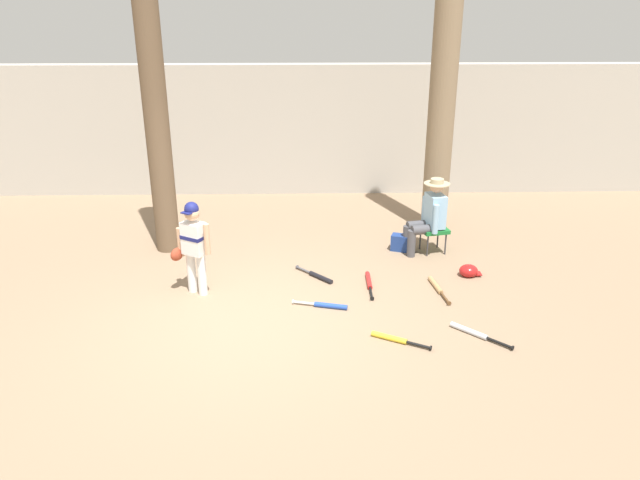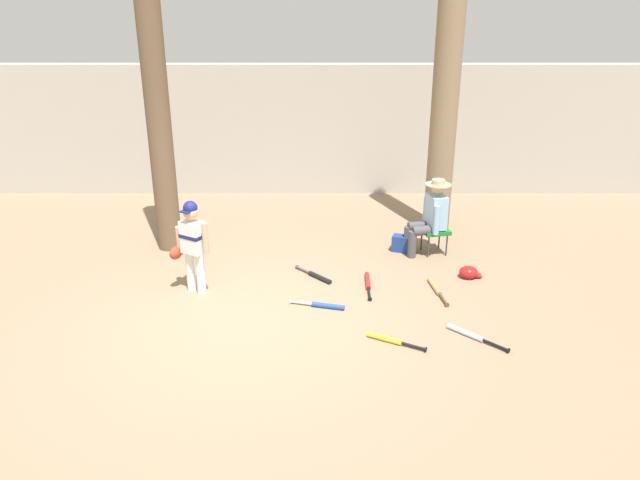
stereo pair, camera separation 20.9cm
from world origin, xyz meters
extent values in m
plane|color=#897056|center=(0.00, 0.00, 0.00)|extent=(60.00, 60.00, 0.00)
cube|color=#ADA89E|center=(0.00, 5.56, 1.29)|extent=(18.00, 0.36, 2.57)
cylinder|color=brown|center=(-1.52, 2.47, 2.59)|extent=(0.37, 0.37, 5.17)
cone|color=brown|center=(-1.52, 2.47, 0.00)|extent=(0.58, 0.58, 0.22)
cylinder|color=#7F6B51|center=(2.91, 3.27, 2.58)|extent=(0.44, 0.44, 5.15)
cone|color=#7F6B51|center=(2.91, 3.27, 0.00)|extent=(0.62, 0.62, 0.26)
cylinder|color=white|center=(-0.72, 0.82, 0.29)|extent=(0.12, 0.12, 0.58)
cylinder|color=white|center=(-0.87, 0.92, 0.29)|extent=(0.12, 0.12, 0.58)
cube|color=white|center=(-0.80, 0.87, 0.80)|extent=(0.36, 0.33, 0.44)
cube|color=navy|center=(-0.80, 0.87, 0.82)|extent=(0.37, 0.34, 0.05)
sphere|color=tan|center=(-0.80, 0.87, 1.15)|extent=(0.20, 0.20, 0.20)
sphere|color=navy|center=(-0.80, 0.87, 1.21)|extent=(0.19, 0.19, 0.19)
cube|color=navy|center=(-0.84, 0.79, 1.19)|extent=(0.17, 0.16, 0.02)
cylinder|color=tan|center=(-0.60, 0.73, 0.84)|extent=(0.11, 0.11, 0.42)
cylinder|color=tan|center=(-1.00, 0.94, 0.72)|extent=(0.11, 0.11, 0.40)
ellipsoid|color=#933823|center=(-1.04, 0.90, 0.56)|extent=(0.22, 0.25, 0.18)
cube|color=#196B2D|center=(2.69, 2.24, 0.38)|extent=(0.47, 0.47, 0.06)
cylinder|color=#333338|center=(2.58, 2.06, 0.19)|extent=(0.02, 0.02, 0.38)
cylinder|color=#333338|center=(2.52, 2.35, 0.19)|extent=(0.02, 0.02, 0.38)
cylinder|color=#333338|center=(2.87, 2.12, 0.19)|extent=(0.02, 0.02, 0.38)
cylinder|color=#333338|center=(2.81, 2.41, 0.19)|extent=(0.02, 0.02, 0.38)
cylinder|color=#47474C|center=(2.32, 2.06, 0.21)|extent=(0.13, 0.13, 0.43)
cylinder|color=#47474C|center=(2.28, 2.25, 0.21)|extent=(0.13, 0.13, 0.43)
cylinder|color=#47474C|center=(2.52, 2.10, 0.43)|extent=(0.42, 0.23, 0.15)
cylinder|color=#47474C|center=(2.48, 2.29, 0.43)|extent=(0.42, 0.23, 0.15)
cube|color=#8CB7D8|center=(2.69, 2.24, 0.69)|extent=(0.31, 0.40, 0.52)
cylinder|color=#8CB7D8|center=(2.66, 2.00, 0.63)|extent=(0.11, 0.11, 0.46)
cylinder|color=#8CB7D8|center=(2.57, 2.44, 0.63)|extent=(0.11, 0.11, 0.46)
sphere|color=tan|center=(2.69, 2.24, 1.09)|extent=(0.22, 0.22, 0.22)
cylinder|color=tan|center=(2.69, 2.24, 1.12)|extent=(0.40, 0.40, 0.02)
cylinder|color=tan|center=(2.69, 2.24, 1.16)|extent=(0.20, 0.20, 0.09)
cube|color=navy|center=(2.22, 2.29, 0.13)|extent=(0.38, 0.28, 0.26)
cylinder|color=red|center=(1.57, 1.13, 0.03)|extent=(0.08, 0.48, 0.07)
cylinder|color=black|center=(1.56, 0.73, 0.03)|extent=(0.04, 0.32, 0.03)
cylinder|color=black|center=(1.56, 0.57, 0.03)|extent=(0.06, 0.02, 0.06)
cylinder|color=yellow|center=(1.66, -0.44, 0.03)|extent=(0.41, 0.27, 0.07)
cylinder|color=black|center=(1.98, -0.61, 0.03)|extent=(0.27, 0.17, 0.03)
cylinder|color=black|center=(2.10, -0.68, 0.03)|extent=(0.04, 0.06, 0.06)
cylinder|color=tan|center=(2.49, 0.95, 0.03)|extent=(0.13, 0.48, 0.07)
cylinder|color=brown|center=(2.54, 0.56, 0.03)|extent=(0.07, 0.32, 0.03)
cylinder|color=brown|center=(2.56, 0.40, 0.03)|extent=(0.06, 0.02, 0.06)
cylinder|color=#B7BCC6|center=(2.64, -0.31, 0.03)|extent=(0.39, 0.39, 0.07)
cylinder|color=black|center=(2.93, -0.59, 0.03)|extent=(0.25, 0.25, 0.03)
cylinder|color=black|center=(3.04, -0.71, 0.03)|extent=(0.05, 0.05, 0.06)
cylinder|color=#2347AD|center=(1.00, 0.37, 0.03)|extent=(0.44, 0.17, 0.07)
cylinder|color=silver|center=(0.65, 0.46, 0.03)|extent=(0.29, 0.10, 0.03)
cylinder|color=silver|center=(0.51, 0.50, 0.03)|extent=(0.03, 0.06, 0.06)
cylinder|color=black|center=(0.90, 1.24, 0.03)|extent=(0.34, 0.36, 0.07)
cylinder|color=#4C4C51|center=(0.65, 1.51, 0.03)|extent=(0.22, 0.23, 0.03)
cylinder|color=#4C4C51|center=(0.55, 1.61, 0.03)|extent=(0.05, 0.05, 0.06)
ellipsoid|color=#A81919|center=(3.04, 1.31, 0.08)|extent=(0.27, 0.25, 0.19)
cube|color=#A81919|center=(3.17, 1.31, 0.04)|extent=(0.11, 0.14, 0.02)
camera|label=1|loc=(0.69, -6.67, 3.76)|focal=34.24mm
camera|label=2|loc=(0.90, -6.67, 3.76)|focal=34.24mm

